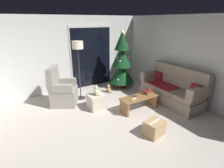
{
  "coord_description": "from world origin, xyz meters",
  "views": [
    {
      "loc": [
        -1.74,
        -2.76,
        2.35
      ],
      "look_at": [
        0.4,
        0.7,
        0.85
      ],
      "focal_mm": 28.03,
      "sensor_mm": 36.0,
      "label": 1
    }
  ],
  "objects_px": {
    "coffee_table": "(139,101)",
    "remote_white": "(134,99)",
    "christmas_tree": "(122,63)",
    "armchair": "(62,91)",
    "cardboard_box_taped_mid_floor": "(154,128)",
    "remote_graphite": "(134,96)",
    "cell_phone": "(147,90)",
    "floor_lamp": "(78,51)",
    "ottoman": "(96,101)",
    "teddy_bear_cream": "(96,91)",
    "teddy_bear_honey_by_tree": "(109,89)",
    "book_stack": "(147,92)",
    "couch": "(172,90)"
  },
  "relations": [
    {
      "from": "christmas_tree",
      "to": "armchair",
      "type": "bearing_deg",
      "value": -174.38
    },
    {
      "from": "floor_lamp",
      "to": "cardboard_box_taped_mid_floor",
      "type": "xyz_separation_m",
      "value": [
        0.63,
        -2.59,
        -1.34
      ]
    },
    {
      "from": "ottoman",
      "to": "armchair",
      "type": "bearing_deg",
      "value": 133.64
    },
    {
      "from": "ottoman",
      "to": "remote_graphite",
      "type": "bearing_deg",
      "value": -35.67
    },
    {
      "from": "christmas_tree",
      "to": "floor_lamp",
      "type": "bearing_deg",
      "value": -175.55
    },
    {
      "from": "remote_graphite",
      "to": "teddy_bear_honey_by_tree",
      "type": "bearing_deg",
      "value": -145.89
    },
    {
      "from": "coffee_table",
      "to": "remote_white",
      "type": "height_order",
      "value": "remote_white"
    },
    {
      "from": "cell_phone",
      "to": "teddy_bear_cream",
      "type": "height_order",
      "value": "teddy_bear_cream"
    },
    {
      "from": "armchair",
      "to": "ottoman",
      "type": "height_order",
      "value": "armchair"
    },
    {
      "from": "book_stack",
      "to": "cardboard_box_taped_mid_floor",
      "type": "distance_m",
      "value": 1.37
    },
    {
      "from": "cardboard_box_taped_mid_floor",
      "to": "cell_phone",
      "type": "bearing_deg",
      "value": 55.16
    },
    {
      "from": "couch",
      "to": "floor_lamp",
      "type": "xyz_separation_m",
      "value": [
        -2.23,
        1.68,
        1.11
      ]
    },
    {
      "from": "couch",
      "to": "coffee_table",
      "type": "xyz_separation_m",
      "value": [
        -1.16,
        0.13,
        -0.14
      ]
    },
    {
      "from": "book_stack",
      "to": "armchair",
      "type": "height_order",
      "value": "armchair"
    },
    {
      "from": "coffee_table",
      "to": "teddy_bear_honey_by_tree",
      "type": "xyz_separation_m",
      "value": [
        -0.07,
        1.51,
        -0.14
      ]
    },
    {
      "from": "ottoman",
      "to": "teddy_bear_cream",
      "type": "height_order",
      "value": "teddy_bear_cream"
    },
    {
      "from": "remote_white",
      "to": "book_stack",
      "type": "relative_size",
      "value": 0.6
    },
    {
      "from": "couch",
      "to": "cardboard_box_taped_mid_floor",
      "type": "distance_m",
      "value": 1.86
    },
    {
      "from": "cardboard_box_taped_mid_floor",
      "to": "teddy_bear_cream",
      "type": "bearing_deg",
      "value": 105.81
    },
    {
      "from": "remote_white",
      "to": "armchair",
      "type": "relative_size",
      "value": 0.14
    },
    {
      "from": "remote_graphite",
      "to": "christmas_tree",
      "type": "height_order",
      "value": "christmas_tree"
    },
    {
      "from": "cell_phone",
      "to": "floor_lamp",
      "type": "bearing_deg",
      "value": 131.91
    },
    {
      "from": "remote_white",
      "to": "armchair",
      "type": "xyz_separation_m",
      "value": [
        -1.45,
        1.52,
        -0.01
      ]
    },
    {
      "from": "book_stack",
      "to": "cardboard_box_taped_mid_floor",
      "type": "bearing_deg",
      "value": -125.36
    },
    {
      "from": "coffee_table",
      "to": "ottoman",
      "type": "relative_size",
      "value": 2.5
    },
    {
      "from": "coffee_table",
      "to": "remote_graphite",
      "type": "distance_m",
      "value": 0.21
    },
    {
      "from": "teddy_bear_cream",
      "to": "couch",
      "type": "bearing_deg",
      "value": -21.4
    },
    {
      "from": "floor_lamp",
      "to": "teddy_bear_cream",
      "type": "bearing_deg",
      "value": -81.15
    },
    {
      "from": "ottoman",
      "to": "teddy_bear_honey_by_tree",
      "type": "height_order",
      "value": "ottoman"
    },
    {
      "from": "couch",
      "to": "remote_white",
      "type": "xyz_separation_m",
      "value": [
        -1.39,
        0.07,
        0.01
      ]
    },
    {
      "from": "couch",
      "to": "coffee_table",
      "type": "distance_m",
      "value": 1.17
    },
    {
      "from": "cardboard_box_taped_mid_floor",
      "to": "floor_lamp",
      "type": "bearing_deg",
      "value": 103.56
    },
    {
      "from": "floor_lamp",
      "to": "couch",
      "type": "bearing_deg",
      "value": -36.93
    },
    {
      "from": "coffee_table",
      "to": "cardboard_box_taped_mid_floor",
      "type": "distance_m",
      "value": 1.15
    },
    {
      "from": "christmas_tree",
      "to": "remote_white",
      "type": "bearing_deg",
      "value": -114.58
    },
    {
      "from": "coffee_table",
      "to": "cardboard_box_taped_mid_floor",
      "type": "height_order",
      "value": "coffee_table"
    },
    {
      "from": "coffee_table",
      "to": "christmas_tree",
      "type": "height_order",
      "value": "christmas_tree"
    },
    {
      "from": "cell_phone",
      "to": "floor_lamp",
      "type": "distance_m",
      "value": 2.27
    },
    {
      "from": "remote_white",
      "to": "cell_phone",
      "type": "bearing_deg",
      "value": -99.77
    },
    {
      "from": "couch",
      "to": "teddy_bear_cream",
      "type": "height_order",
      "value": "couch"
    },
    {
      "from": "remote_graphite",
      "to": "ottoman",
      "type": "bearing_deg",
      "value": -89.38
    },
    {
      "from": "cell_phone",
      "to": "christmas_tree",
      "type": "height_order",
      "value": "christmas_tree"
    },
    {
      "from": "ottoman",
      "to": "cardboard_box_taped_mid_floor",
      "type": "bearing_deg",
      "value": -73.98
    },
    {
      "from": "book_stack",
      "to": "cell_phone",
      "type": "bearing_deg",
      "value": -178.11
    },
    {
      "from": "cardboard_box_taped_mid_floor",
      "to": "remote_graphite",
      "type": "bearing_deg",
      "value": 73.83
    },
    {
      "from": "coffee_table",
      "to": "teddy_bear_cream",
      "type": "xyz_separation_m",
      "value": [
        -0.94,
        0.69,
        0.26
      ]
    },
    {
      "from": "teddy_bear_cream",
      "to": "teddy_bear_honey_by_tree",
      "type": "relative_size",
      "value": 1.0
    },
    {
      "from": "remote_graphite",
      "to": "couch",
      "type": "bearing_deg",
      "value": 116.01
    },
    {
      "from": "armchair",
      "to": "couch",
      "type": "bearing_deg",
      "value": -29.27
    },
    {
      "from": "remote_graphite",
      "to": "teddy_bear_cream",
      "type": "bearing_deg",
      "value": -89.37
    }
  ]
}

